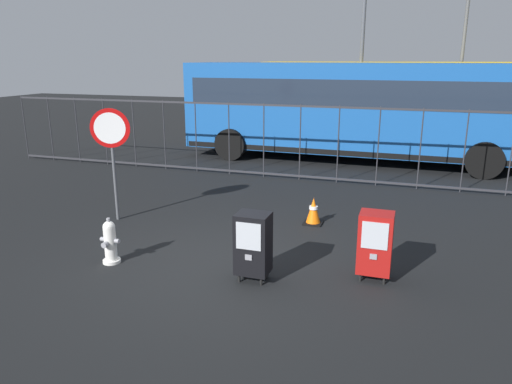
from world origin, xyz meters
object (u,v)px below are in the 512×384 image
at_px(fire_hydrant, 110,242).
at_px(street_light_near_right, 363,31).
at_px(newspaper_box_primary, 253,243).
at_px(traffic_cone, 313,211).
at_px(bus_near, 355,106).
at_px(street_light_far_left, 465,26).
at_px(stop_sign, 111,141).
at_px(newspaper_box_secondary, 375,243).
at_px(bus_far, 401,97).

height_order(fire_hydrant, street_light_near_right, street_light_near_right).
xyz_separation_m(newspaper_box_primary, street_light_near_right, (0.03, 12.23, 3.51)).
bearing_deg(traffic_cone, bus_near, 90.52).
bearing_deg(street_light_far_left, fire_hydrant, -111.43).
bearing_deg(traffic_cone, stop_sign, -165.35).
relative_size(traffic_cone, street_light_near_right, 0.08).
distance_m(newspaper_box_primary, newspaper_box_secondary, 1.77).
bearing_deg(newspaper_box_primary, bus_near, 88.30).
xyz_separation_m(fire_hydrant, traffic_cone, (2.67, 2.85, -0.09)).
distance_m(fire_hydrant, traffic_cone, 3.90).
bearing_deg(bus_near, bus_far, 74.92).
bearing_deg(street_light_near_right, stop_sign, -108.41).
xyz_separation_m(fire_hydrant, street_light_far_left, (5.94, 15.15, 3.99)).
distance_m(fire_hydrant, bus_far, 14.03).
bearing_deg(street_light_near_right, street_light_far_left, 37.89).
distance_m(street_light_near_right, street_light_far_left, 4.54).
xyz_separation_m(bus_near, street_light_far_left, (3.33, 5.93, 2.63)).
xyz_separation_m(fire_hydrant, newspaper_box_primary, (2.34, 0.13, 0.22)).
distance_m(bus_near, street_light_near_right, 3.95).
bearing_deg(traffic_cone, newspaper_box_secondary, -57.84).
bearing_deg(street_light_far_left, street_light_near_right, -142.11).
distance_m(traffic_cone, bus_near, 6.54).
relative_size(stop_sign, bus_far, 0.21).
height_order(stop_sign, traffic_cone, stop_sign).
bearing_deg(newspaper_box_secondary, fire_hydrant, -169.95).
height_order(newspaper_box_primary, stop_sign, stop_sign).
relative_size(fire_hydrant, newspaper_box_secondary, 0.73).
bearing_deg(street_light_far_left, newspaper_box_secondary, -97.62).
bearing_deg(traffic_cone, street_light_near_right, 91.83).
bearing_deg(traffic_cone, bus_far, 83.74).
bearing_deg(bus_far, newspaper_box_primary, -104.62).
height_order(traffic_cone, bus_near, bus_near).
xyz_separation_m(street_light_near_right, street_light_far_left, (3.58, 2.78, 0.26)).
height_order(traffic_cone, street_light_far_left, street_light_far_left).
xyz_separation_m(fire_hydrant, stop_sign, (-1.13, 1.85, 1.25)).
xyz_separation_m(newspaper_box_primary, newspaper_box_secondary, (1.67, 0.58, 0.00)).
bearing_deg(fire_hydrant, newspaper_box_primary, 3.17).
bearing_deg(stop_sign, bus_near, 63.07).
distance_m(newspaper_box_primary, bus_near, 9.16).
height_order(bus_near, bus_far, same).
distance_m(stop_sign, street_light_near_right, 11.35).
bearing_deg(newspaper_box_secondary, newspaper_box_primary, -160.82).
bearing_deg(street_light_far_left, bus_near, -119.35).
distance_m(newspaper_box_secondary, street_light_far_left, 15.04).
height_order(fire_hydrant, street_light_far_left, street_light_far_left).
height_order(newspaper_box_secondary, bus_near, bus_near).
relative_size(stop_sign, street_light_far_left, 0.30).
bearing_deg(newspaper_box_primary, stop_sign, 153.62).
bearing_deg(stop_sign, traffic_cone, 14.65).
relative_size(newspaper_box_primary, newspaper_box_secondary, 1.00).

